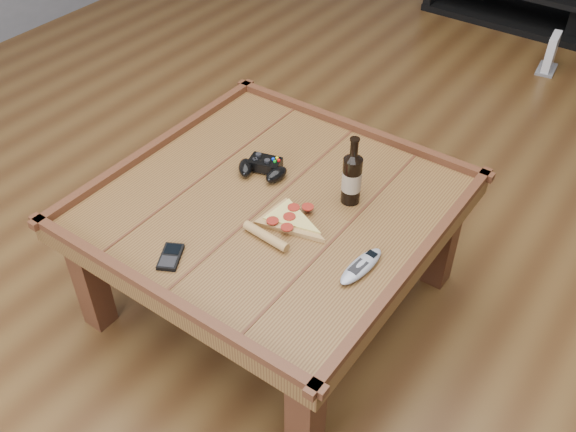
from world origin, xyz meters
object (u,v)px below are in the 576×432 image
Objects in this scene: game_controller at (263,168)px; remote_control at (361,266)px; coffee_table at (272,215)px; pizza_slice at (286,222)px; beer_bottle at (352,177)px; smartphone at (171,257)px; game_console at (551,55)px.

game_controller reaches higher than remote_control.
game_controller is (-0.10, 0.09, 0.08)m from coffee_table.
pizza_slice is 1.62× the size of remote_control.
beer_bottle is 0.31m from remote_control.
game_console is at bearing 55.35° from smartphone.
game_controller is at bearing 147.28° from pizza_slice.
coffee_table is 0.28m from beer_bottle.
beer_bottle is at bearing -97.93° from game_console.
pizza_slice reaches higher than remote_control.
coffee_table is 0.16m from game_controller.
pizza_slice is at bearing -100.26° from game_console.
game_controller is (-0.30, -0.05, -0.07)m from beer_bottle.
beer_bottle is at bearing -6.42° from game_controller.
pizza_slice reaches higher than smartphone.
coffee_table is at bearing -144.37° from beer_bottle.
game_controller is 2.17m from game_console.
game_controller is 0.51m from remote_control.
smartphone is (-0.08, -0.37, 0.07)m from coffee_table.
coffee_table reaches higher than smartphone.
beer_bottle reaches higher than remote_control.
game_console is at bearing 98.65° from remote_control.
game_controller is 0.97× the size of remote_control.
remote_control reaches higher than smartphone.
pizza_slice is (0.10, -0.06, 0.07)m from coffee_table.
pizza_slice reaches higher than coffee_table.
coffee_table and remote_control have the same top height.
game_controller reaches higher than pizza_slice.
game_controller reaches higher than game_console.
smartphone is at bearing -101.83° from coffee_table.
pizza_slice is at bearing -32.39° from coffee_table.
remote_control is at bearing -14.20° from coffee_table.
remote_control is 2.33m from game_console.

